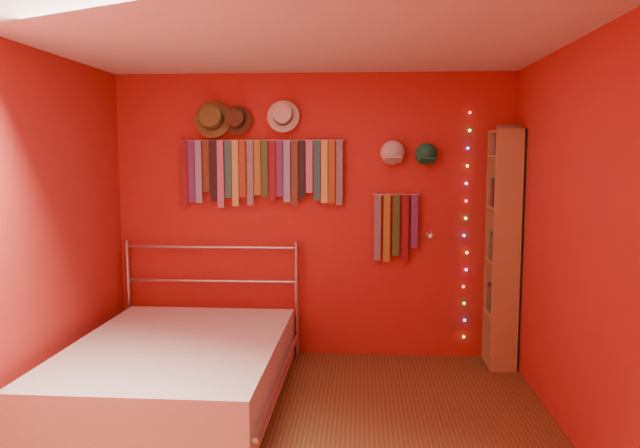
% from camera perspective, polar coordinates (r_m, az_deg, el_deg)
% --- Properties ---
extents(ground, '(3.50, 3.50, 0.00)m').
position_cam_1_polar(ground, '(4.16, -2.59, -19.16)').
color(ground, brown).
rests_on(ground, ground).
extents(back_wall, '(3.50, 0.02, 2.50)m').
position_cam_1_polar(back_wall, '(5.53, -0.64, 0.71)').
color(back_wall, '#A91E1B').
rests_on(back_wall, ground).
extents(right_wall, '(0.02, 3.50, 2.50)m').
position_cam_1_polar(right_wall, '(4.00, 23.12, -1.95)').
color(right_wall, '#A91E1B').
rests_on(right_wall, ground).
extents(left_wall, '(0.02, 3.50, 2.50)m').
position_cam_1_polar(left_wall, '(4.35, -26.24, -1.46)').
color(left_wall, '#A91E1B').
rests_on(left_wall, ground).
extents(ceiling, '(3.50, 3.50, 0.02)m').
position_cam_1_polar(ceiling, '(3.82, -2.79, 17.02)').
color(ceiling, white).
rests_on(ceiling, back_wall).
extents(tie_rack, '(1.45, 0.03, 0.59)m').
position_cam_1_polar(tie_rack, '(5.49, -5.45, 4.99)').
color(tie_rack, '#B8B7BC').
rests_on(tie_rack, back_wall).
extents(small_tie_rack, '(0.40, 0.03, 0.59)m').
position_cam_1_polar(small_tie_rack, '(5.46, 6.89, -0.06)').
color(small_tie_rack, '#B8B7BC').
rests_on(small_tie_rack, back_wall).
extents(fedora_olive, '(0.33, 0.18, 0.32)m').
position_cam_1_polar(fedora_olive, '(5.54, -9.87, 9.52)').
color(fedora_olive, brown).
rests_on(fedora_olive, back_wall).
extents(fedora_brown, '(0.26, 0.14, 0.26)m').
position_cam_1_polar(fedora_brown, '(5.51, -7.70, 9.47)').
color(fedora_brown, '#472D19').
rests_on(fedora_brown, back_wall).
extents(fedora_white, '(0.28, 0.15, 0.28)m').
position_cam_1_polar(fedora_white, '(5.44, -3.43, 9.90)').
color(fedora_white, silver).
rests_on(fedora_white, back_wall).
extents(cap_white, '(0.19, 0.24, 0.19)m').
position_cam_1_polar(cap_white, '(5.43, 6.66, 6.47)').
color(cap_white, silver).
rests_on(cap_white, back_wall).
extents(cap_green, '(0.18, 0.23, 0.18)m').
position_cam_1_polar(cap_green, '(5.46, 9.68, 6.31)').
color(cap_green, '#176840').
rests_on(cap_green, back_wall).
extents(fairy_lights, '(0.05, 0.02, 1.98)m').
position_cam_1_polar(fairy_lights, '(5.55, 13.22, -0.26)').
color(fairy_lights, '#FF3333').
rests_on(fairy_lights, back_wall).
extents(reading_lamp, '(0.07, 0.29, 0.09)m').
position_cam_1_polar(reading_lamp, '(5.33, 10.08, -1.08)').
color(reading_lamp, '#B8B7BC').
rests_on(reading_lamp, back_wall).
extents(bookshelf, '(0.25, 0.34, 2.00)m').
position_cam_1_polar(bookshelf, '(5.46, 16.80, -2.09)').
color(bookshelf, olive).
rests_on(bookshelf, ground).
extents(bed, '(1.58, 2.15, 1.03)m').
position_cam_1_polar(bed, '(4.76, -12.93, -12.86)').
color(bed, '#B8B7BC').
rests_on(bed, ground).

